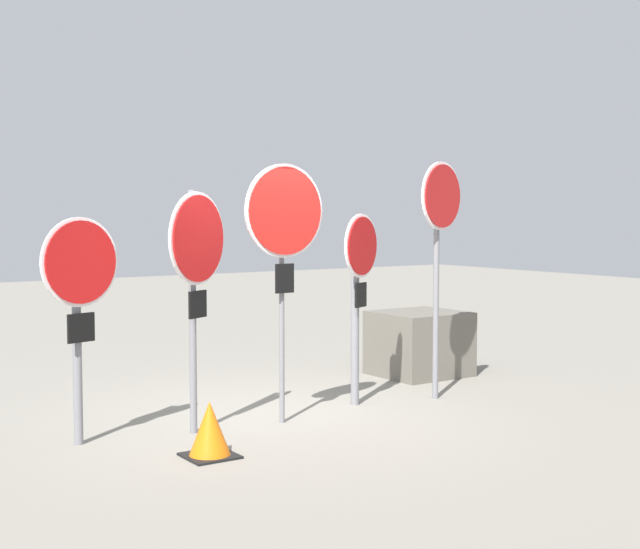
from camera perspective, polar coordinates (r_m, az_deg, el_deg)
name	(u,v)px	position (r m, az deg, el deg)	size (l,w,h in m)	color
ground_plane	(271,417)	(9.17, -3.17, -9.12)	(40.00, 40.00, 0.00)	gray
stop_sign_0	(79,287)	(8.14, -15.15, -0.80)	(0.77, 0.26, 2.04)	slate
stop_sign_1	(197,258)	(8.34, -7.90, 1.06)	(0.77, 0.45, 2.29)	slate
stop_sign_2	(284,226)	(8.66, -2.29, 3.14)	(0.91, 0.14, 2.55)	slate
stop_sign_3	(359,276)	(9.54, 2.50, -0.12)	(0.63, 0.31, 2.06)	slate
stop_sign_4	(440,223)	(9.91, 7.70, 3.29)	(0.73, 0.24, 2.64)	slate
traffic_cone_0	(210,430)	(7.72, -7.07, -9.82)	(0.42, 0.42, 0.48)	black
storage_crate	(419,343)	(11.51, 6.37, -4.41)	(1.07, 1.00, 0.82)	#605B51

